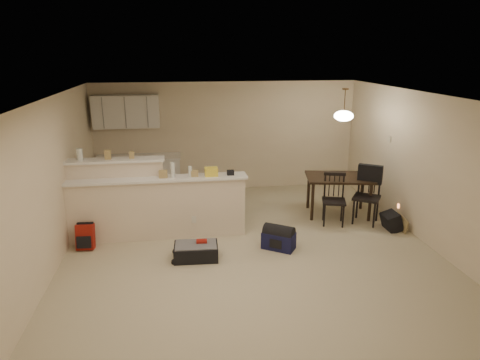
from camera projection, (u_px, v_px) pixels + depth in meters
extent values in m
plane|color=#BDB291|center=(252.00, 254.00, 6.92)|extent=(7.00, 7.00, 0.00)
plane|color=white|center=(254.00, 98.00, 6.19)|extent=(7.00, 7.00, 0.00)
cube|color=beige|center=(227.00, 137.00, 9.87)|extent=(6.00, 0.02, 2.50)
cube|color=beige|center=(333.00, 313.00, 3.24)|extent=(6.00, 0.02, 2.50)
cube|color=beige|center=(48.00, 189.00, 6.14)|extent=(0.02, 7.00, 2.50)
cube|color=beige|center=(434.00, 173.00, 6.97)|extent=(0.02, 7.00, 2.50)
cube|color=beige|center=(159.00, 209.00, 7.41)|extent=(3.00, 0.28, 1.05)
cube|color=white|center=(157.00, 179.00, 7.25)|extent=(3.08, 0.38, 0.04)
cube|color=beige|center=(118.00, 199.00, 7.48)|extent=(1.60, 0.24, 1.35)
cube|color=white|center=(115.00, 160.00, 7.28)|extent=(1.68, 0.34, 0.04)
cube|color=white|center=(126.00, 112.00, 9.21)|extent=(1.40, 0.34, 0.70)
cube|color=white|center=(140.00, 177.00, 9.53)|extent=(1.80, 0.60, 0.90)
cube|color=beige|center=(389.00, 139.00, 8.37)|extent=(0.02, 0.12, 0.12)
cylinder|color=silver|center=(80.00, 154.00, 7.16)|extent=(0.10, 0.10, 0.20)
cube|color=tan|center=(108.00, 155.00, 7.23)|extent=(0.10, 0.07, 0.16)
cube|color=tan|center=(132.00, 155.00, 7.29)|extent=(0.08, 0.06, 0.12)
cylinder|color=silver|center=(173.00, 170.00, 7.25)|extent=(0.07, 0.07, 0.26)
cylinder|color=silver|center=(190.00, 171.00, 7.30)|extent=(0.06, 0.06, 0.18)
cube|color=tan|center=(211.00, 172.00, 7.36)|extent=(0.22, 0.18, 0.14)
cube|color=tan|center=(231.00, 173.00, 7.41)|extent=(0.12, 0.10, 0.08)
cube|color=tan|center=(163.00, 174.00, 7.24)|extent=(0.14, 0.10, 0.13)
cube|color=tan|center=(195.00, 173.00, 7.32)|extent=(0.12, 0.10, 0.10)
cube|color=black|center=(339.00, 177.00, 8.39)|extent=(1.40, 1.06, 0.04)
cylinder|color=black|center=(312.00, 202.00, 8.21)|extent=(0.06, 0.06, 0.75)
cylinder|color=black|center=(370.00, 203.00, 8.17)|extent=(0.06, 0.06, 0.75)
cylinder|color=black|center=(308.00, 191.00, 8.85)|extent=(0.06, 0.06, 0.75)
cylinder|color=black|center=(362.00, 191.00, 8.81)|extent=(0.06, 0.06, 0.75)
cylinder|color=brown|center=(345.00, 101.00, 7.96)|extent=(0.02, 0.02, 0.50)
cylinder|color=brown|center=(346.00, 89.00, 7.90)|extent=(0.12, 0.12, 0.03)
ellipsoid|color=white|center=(344.00, 116.00, 8.04)|extent=(0.36, 0.36, 0.20)
cube|color=black|center=(196.00, 252.00, 6.75)|extent=(0.70, 0.48, 0.23)
cube|color=maroon|center=(85.00, 237.00, 7.06)|extent=(0.29, 0.19, 0.42)
cube|color=#13153D|center=(279.00, 241.00, 7.08)|extent=(0.59, 0.53, 0.29)
cube|color=black|center=(391.00, 221.00, 7.83)|extent=(0.26, 0.36, 0.32)
cube|color=tan|center=(401.00, 223.00, 7.78)|extent=(0.03, 0.38, 0.29)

